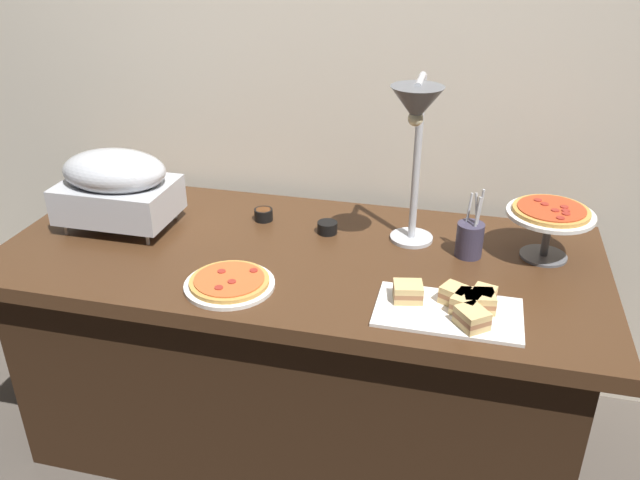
% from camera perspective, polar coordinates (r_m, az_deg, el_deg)
% --- Properties ---
extents(ground_plane, '(8.00, 8.00, 0.00)m').
position_cam_1_polar(ground_plane, '(2.51, -1.64, -16.51)').
color(ground_plane, '#4C443D').
extents(back_wall, '(4.40, 0.04, 2.40)m').
position_cam_1_polar(back_wall, '(2.36, 1.28, 14.11)').
color(back_wall, beige).
rests_on(back_wall, ground_plane).
extents(buffet_table, '(1.90, 0.84, 0.76)m').
position_cam_1_polar(buffet_table, '(2.26, -1.77, -9.42)').
color(buffet_table, '#422816').
rests_on(buffet_table, ground_plane).
extents(chafing_dish, '(0.37, 0.26, 0.27)m').
position_cam_1_polar(chafing_dish, '(2.27, -17.47, 4.63)').
color(chafing_dish, '#B7BABF').
rests_on(chafing_dish, buffet_table).
extents(heat_lamp, '(0.15, 0.29, 0.55)m').
position_cam_1_polar(heat_lamp, '(1.89, 8.45, 10.14)').
color(heat_lamp, '#B7BABF').
rests_on(heat_lamp, buffet_table).
extents(pizza_plate_front, '(0.26, 0.26, 0.03)m').
position_cam_1_polar(pizza_plate_front, '(1.88, -7.97, -3.75)').
color(pizza_plate_front, white).
rests_on(pizza_plate_front, buffet_table).
extents(pizza_plate_center, '(0.26, 0.26, 0.17)m').
position_cam_1_polar(pizza_plate_center, '(2.09, 19.58, 1.90)').
color(pizza_plate_center, '#595B60').
rests_on(pizza_plate_center, buffet_table).
extents(sandwich_platter, '(0.39, 0.22, 0.06)m').
position_cam_1_polar(sandwich_platter, '(1.78, 11.81, -5.64)').
color(sandwich_platter, white).
rests_on(sandwich_platter, buffet_table).
extents(sauce_cup_near, '(0.06, 0.06, 0.04)m').
position_cam_1_polar(sauce_cup_near, '(2.27, -4.99, 2.27)').
color(sauce_cup_near, black).
rests_on(sauce_cup_near, buffet_table).
extents(sauce_cup_far, '(0.07, 0.07, 0.04)m').
position_cam_1_polar(sauce_cup_far, '(2.17, 0.65, 1.15)').
color(sauce_cup_far, black).
rests_on(sauce_cup_far, buffet_table).
extents(utensil_holder, '(0.08, 0.08, 0.23)m').
position_cam_1_polar(utensil_holder, '(2.06, 13.04, 0.11)').
color(utensil_holder, '#383347').
rests_on(utensil_holder, buffet_table).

